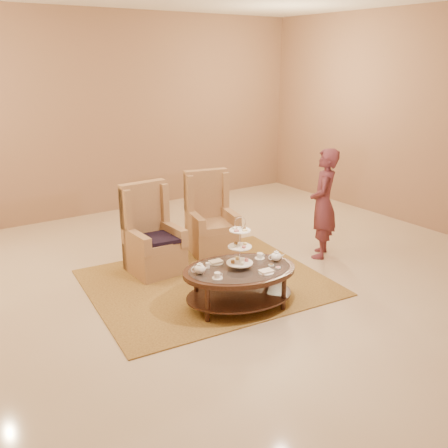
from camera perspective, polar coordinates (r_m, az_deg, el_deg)
ground at (r=6.18m, az=1.09°, el=-7.43°), size 8.00×8.00×0.00m
ceiling at (r=6.18m, az=1.09°, el=-7.43°), size 8.00×8.00×0.02m
wall_back at (r=9.18m, az=-13.62°, el=12.00°), size 8.00×0.04×3.50m
wall_right at (r=8.57m, az=24.08°, el=10.53°), size 0.04×8.00×3.50m
rug at (r=6.34m, az=-1.96°, el=-6.67°), size 3.04×2.61×0.02m
tea_table at (r=5.60m, az=1.78°, el=-5.87°), size 1.48×1.21×1.07m
armchair_left at (r=6.62m, az=-8.26°, el=-2.08°), size 0.66×0.68×1.17m
armchair_right at (r=7.24m, az=-1.57°, el=-0.10°), size 0.76×0.77×1.17m
person at (r=7.07m, az=11.28°, el=2.28°), size 0.67×0.65×1.55m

